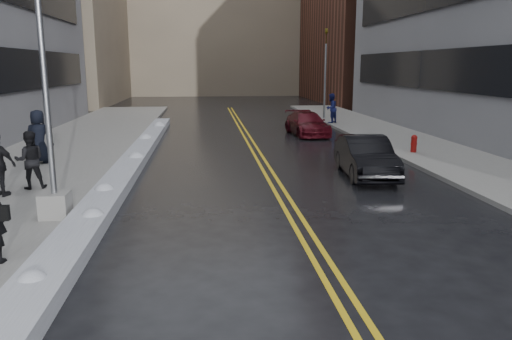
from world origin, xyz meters
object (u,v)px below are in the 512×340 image
object	(u,v)px
pedestrian_b	(30,160)
car_maroon	(307,124)
pedestrian_c	(39,137)
lamppost	(48,118)
traffic_signal	(325,70)
fire_hydrant	(414,143)
pedestrian_east	(331,108)
car_black	(366,157)

from	to	relation	value
pedestrian_b	car_maroon	size ratio (longest dim) A/B	0.40
pedestrian_b	pedestrian_c	distance (m)	4.18
lamppost	pedestrian_c	bearing A→B (deg)	109.66
traffic_signal	pedestrian_b	distance (m)	23.30
fire_hydrant	pedestrian_east	world-z (taller)	pedestrian_east
car_black	pedestrian_c	bearing A→B (deg)	170.87
pedestrian_east	car_black	distance (m)	14.95
traffic_signal	pedestrian_c	xyz separation A→B (m)	(-14.33, -14.91, -2.26)
lamppost	pedestrian_b	xyz separation A→B (m)	(-1.53, 3.04, -1.53)
pedestrian_b	car_maroon	xyz separation A→B (m)	(10.63, 11.60, -0.38)
car_black	pedestrian_b	bearing A→B (deg)	-168.72
fire_hydrant	traffic_signal	xyz separation A→B (m)	(-0.50, 14.00, 2.85)
pedestrian_east	car_black	xyz separation A→B (m)	(-2.51, -14.73, -0.39)
pedestrian_b	pedestrian_c	world-z (taller)	pedestrian_c
traffic_signal	car_black	world-z (taller)	traffic_signal
lamppost	traffic_signal	xyz separation A→B (m)	(11.80, 22.00, 0.87)
pedestrian_b	lamppost	bearing A→B (deg)	99.19
lamppost	traffic_signal	distance (m)	24.98
fire_hydrant	car_black	bearing A→B (deg)	-131.47
pedestrian_b	car_black	distance (m)	10.61
car_black	lamppost	bearing A→B (deg)	-150.03
traffic_signal	pedestrian_east	size ratio (longest dim) A/B	3.25
lamppost	fire_hydrant	distance (m)	14.81
lamppost	car_black	distance (m)	10.14
lamppost	pedestrian_c	xyz separation A→B (m)	(-2.53, 7.09, -1.39)
lamppost	traffic_signal	world-z (taller)	lamppost
traffic_signal	pedestrian_b	size ratio (longest dim) A/B	3.51
pedestrian_c	traffic_signal	bearing A→B (deg)	-132.69
fire_hydrant	lamppost	bearing A→B (deg)	-146.96
lamppost	pedestrian_east	xyz separation A→B (m)	(11.52, 19.00, -1.46)
car_maroon	pedestrian_east	bearing A→B (deg)	56.62
traffic_signal	car_maroon	xyz separation A→B (m)	(-2.70, -7.36, -2.78)
pedestrian_b	fire_hydrant	bearing A→B (deg)	-177.84
lamppost	pedestrian_c	world-z (taller)	lamppost
car_black	car_maroon	bearing A→B (deg)	94.07
fire_hydrant	pedestrian_east	bearing A→B (deg)	94.07
car_maroon	fire_hydrant	bearing A→B (deg)	-68.66
lamppost	pedestrian_east	bearing A→B (deg)	58.78
pedestrian_c	fire_hydrant	bearing A→B (deg)	-175.31
pedestrian_east	car_maroon	size ratio (longest dim) A/B	0.43
pedestrian_c	pedestrian_east	xyz separation A→B (m)	(14.05, 11.92, -0.07)
lamppost	car_black	world-z (taller)	lamppost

